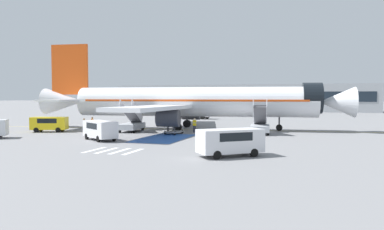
# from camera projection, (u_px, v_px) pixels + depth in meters

# --- Properties ---
(ground_plane) EXTENTS (600.00, 600.00, 0.00)m
(ground_plane) POSITION_uv_depth(u_px,v_px,m) (193.00, 130.00, 50.69)
(ground_plane) COLOR slate
(apron_leadline_yellow) EXTENTS (75.98, 8.33, 0.01)m
(apron_leadline_yellow) POSITION_uv_depth(u_px,v_px,m) (194.00, 129.00, 51.00)
(apron_leadline_yellow) COLOR gold
(apron_leadline_yellow) RESTS_ON ground_plane
(apron_stand_patch_blue) EXTENTS (4.67, 9.38, 0.01)m
(apron_stand_patch_blue) POSITION_uv_depth(u_px,v_px,m) (164.00, 138.00, 40.33)
(apron_stand_patch_blue) COLOR #2856A8
(apron_stand_patch_blue) RESTS_ON ground_plane
(apron_walkway_bar_0) EXTENTS (0.44, 3.60, 0.01)m
(apron_walkway_bar_0) POSITION_uv_depth(u_px,v_px,m) (94.00, 150.00, 31.45)
(apron_walkway_bar_0) COLOR silver
(apron_walkway_bar_0) RESTS_ON ground_plane
(apron_walkway_bar_1) EXTENTS (0.44, 3.60, 0.01)m
(apron_walkway_bar_1) POSITION_uv_depth(u_px,v_px,m) (107.00, 150.00, 31.10)
(apron_walkway_bar_1) COLOR silver
(apron_walkway_bar_1) RESTS_ON ground_plane
(apron_walkway_bar_2) EXTENTS (0.44, 3.60, 0.01)m
(apron_walkway_bar_2) POSITION_uv_depth(u_px,v_px,m) (120.00, 151.00, 30.75)
(apron_walkway_bar_2) COLOR silver
(apron_walkway_bar_2) RESTS_ON ground_plane
(apron_walkway_bar_3) EXTENTS (0.44, 3.60, 0.01)m
(apron_walkway_bar_3) POSITION_uv_depth(u_px,v_px,m) (133.00, 152.00, 30.40)
(apron_walkway_bar_3) COLOR silver
(apron_walkway_bar_3) RESTS_ON ground_plane
(airliner) EXTENTS (42.91, 33.24, 11.98)m
(airliner) POSITION_uv_depth(u_px,v_px,m) (189.00, 102.00, 50.93)
(airliner) COLOR silver
(airliner) RESTS_ON ground_plane
(boarding_stairs_forward) EXTENTS (2.70, 5.41, 4.21)m
(boarding_stairs_forward) POSITION_uv_depth(u_px,v_px,m) (260.00, 125.00, 44.81)
(boarding_stairs_forward) COLOR #ADB2BA
(boarding_stairs_forward) RESTS_ON ground_plane
(boarding_stairs_aft) EXTENTS (2.70, 5.41, 4.12)m
(boarding_stairs_aft) POSITION_uv_depth(u_px,v_px,m) (132.00, 124.00, 47.87)
(boarding_stairs_aft) COLOR #ADB2BA
(boarding_stairs_aft) RESTS_ON ground_plane
(fuel_tanker) EXTENTS (8.83, 3.57, 3.70)m
(fuel_tanker) POSITION_uv_depth(u_px,v_px,m) (190.00, 109.00, 75.56)
(fuel_tanker) COLOR #38383D
(fuel_tanker) RESTS_ON ground_plane
(service_van_1) EXTENTS (4.68, 3.10, 1.89)m
(service_van_1) POSITION_uv_depth(u_px,v_px,m) (49.00, 123.00, 47.27)
(service_van_1) COLOR yellow
(service_van_1) RESTS_ON ground_plane
(service_van_2) EXTENTS (4.90, 4.21, 1.98)m
(service_van_2) POSITION_uv_depth(u_px,v_px,m) (100.00, 129.00, 38.34)
(service_van_2) COLOR silver
(service_van_2) RESTS_ON ground_plane
(service_van_3) EXTENTS (5.04, 4.56, 2.05)m
(service_van_3) POSITION_uv_depth(u_px,v_px,m) (230.00, 140.00, 27.96)
(service_van_3) COLOR silver
(service_van_3) RESTS_ON ground_plane
(baggage_cart) EXTENTS (1.79, 2.76, 0.87)m
(baggage_cart) POSITION_uv_depth(u_px,v_px,m) (174.00, 132.00, 44.90)
(baggage_cart) COLOR gray
(baggage_cart) RESTS_ON ground_plane
(ground_crew_0) EXTENTS (0.38, 0.49, 1.76)m
(ground_crew_0) POSITION_uv_depth(u_px,v_px,m) (84.00, 124.00, 47.02)
(ground_crew_0) COLOR black
(ground_crew_0) RESTS_ON ground_plane
(ground_crew_1) EXTENTS (0.36, 0.48, 1.84)m
(ground_crew_1) POSITION_uv_depth(u_px,v_px,m) (92.00, 123.00, 48.42)
(ground_crew_1) COLOR black
(ground_crew_1) RESTS_ON ground_plane
(ground_crew_2) EXTENTS (0.44, 0.24, 1.79)m
(ground_crew_2) POSITION_uv_depth(u_px,v_px,m) (194.00, 124.00, 46.43)
(ground_crew_2) COLOR #191E38
(ground_crew_2) RESTS_ON ground_plane
(ground_crew_3) EXTENTS (0.49, 0.41, 1.62)m
(ground_crew_3) POSITION_uv_depth(u_px,v_px,m) (168.00, 124.00, 47.90)
(ground_crew_3) COLOR #2D2D33
(ground_crew_3) RESTS_ON ground_plane
(terminal_building) EXTENTS (79.44, 12.10, 8.08)m
(terminal_building) POSITION_uv_depth(u_px,v_px,m) (240.00, 98.00, 117.73)
(terminal_building) COLOR #9EA3A8
(terminal_building) RESTS_ON ground_plane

